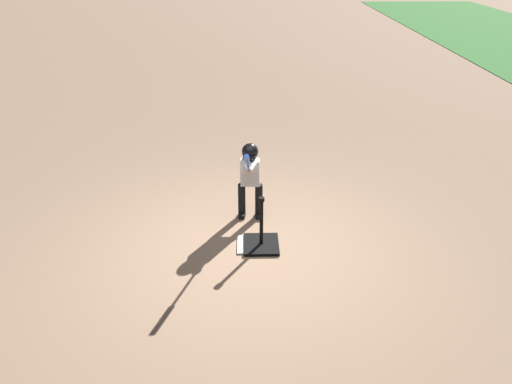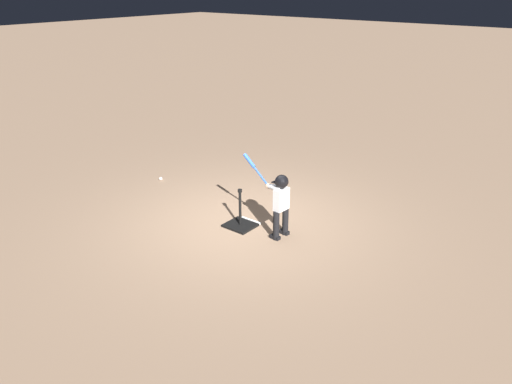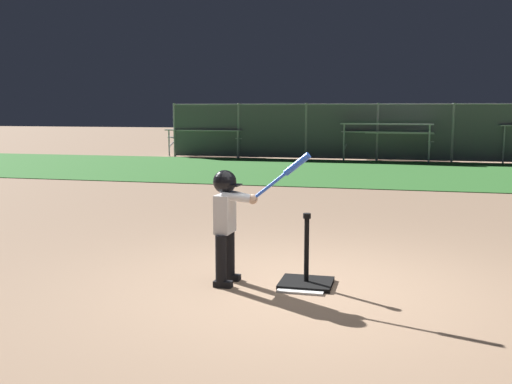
{
  "view_description": "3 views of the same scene",
  "coord_description": "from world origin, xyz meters",
  "views": [
    {
      "loc": [
        5.44,
        -0.01,
        3.63
      ],
      "look_at": [
        -0.25,
        0.13,
        0.73
      ],
      "focal_mm": 35.0,
      "sensor_mm": 36.0,
      "label": 1
    },
    {
      "loc": [
        -5.28,
        6.26,
        4.07
      ],
      "look_at": [
        -0.44,
        0.17,
        0.75
      ],
      "focal_mm": 35.0,
      "sensor_mm": 36.0,
      "label": 2
    },
    {
      "loc": [
        0.75,
        -5.47,
        1.73
      ],
      "look_at": [
        -0.55,
        -0.06,
        0.95
      ],
      "focal_mm": 42.0,
      "sensor_mm": 36.0,
      "label": 3
    }
  ],
  "objects": [
    {
      "name": "ground_plane",
      "position": [
        0.0,
        0.0,
        0.0
      ],
      "size": [
        90.0,
        90.0,
        0.0
      ],
      "primitive_type": "plane",
      "color": "#93755B"
    },
    {
      "name": "home_plate",
      "position": [
        -0.12,
        0.1,
        0.01
      ],
      "size": [
        0.44,
        0.44,
        0.02
      ],
      "primitive_type": "cube",
      "rotation": [
        0.0,
        0.0,
        0.0
      ],
      "color": "white",
      "rests_on": "ground_plane"
    },
    {
      "name": "batting_tee",
      "position": [
        -0.1,
        0.19,
        0.08
      ],
      "size": [
        0.51,
        0.46,
        0.72
      ],
      "color": "black",
      "rests_on": "ground_plane"
    },
    {
      "name": "batter_child",
      "position": [
        -0.86,
        0.06,
        0.72
      ],
      "size": [
        0.97,
        0.36,
        1.32
      ],
      "color": "black",
      "rests_on": "ground_plane"
    },
    {
      "name": "baseball",
      "position": [
        2.7,
        -0.42,
        0.04
      ],
      "size": [
        0.07,
        0.07,
        0.07
      ],
      "primitive_type": "sphere",
      "color": "white",
      "rests_on": "ground_plane"
    }
  ]
}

